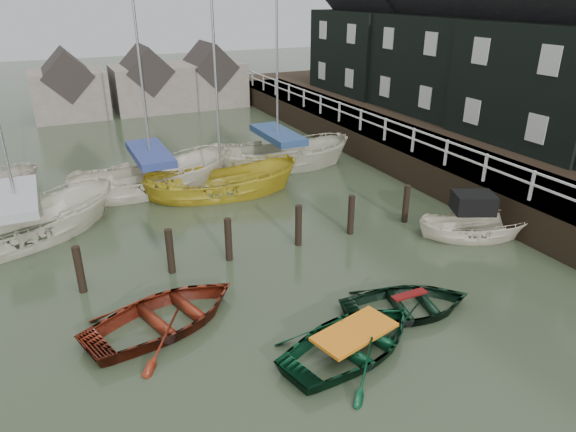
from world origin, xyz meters
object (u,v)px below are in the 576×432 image
sailboat_b (154,188)px  rowboat_green (354,351)px  sailboat_a (25,239)px  sailboat_c (222,194)px  rowboat_dkgreen (408,312)px  motorboat (473,234)px  sailboat_d (278,165)px  rowboat_red (167,325)px

sailboat_b → rowboat_green: bearing=-176.1°
sailboat_a → sailboat_c: sailboat_a is taller
sailboat_b → rowboat_dkgreen: bearing=-165.9°
rowboat_dkgreen → rowboat_green: bearing=121.8°
rowboat_green → motorboat: motorboat is taller
motorboat → sailboat_c: (-6.39, 7.52, -0.11)m
rowboat_green → sailboat_c: size_ratio=0.35×
sailboat_d → sailboat_c: bearing=139.3°
rowboat_green → sailboat_d: size_ratio=0.34×
rowboat_red → sailboat_c: 9.06m
sailboat_a → sailboat_b: size_ratio=0.91×
rowboat_red → motorboat: size_ratio=1.02×
sailboat_a → sailboat_b: (4.93, 2.96, 0.00)m
rowboat_red → sailboat_c: (4.17, 8.05, 0.01)m
rowboat_red → sailboat_a: size_ratio=0.37×
motorboat → sailboat_b: size_ratio=0.33×
rowboat_green → sailboat_c: 10.93m
sailboat_c → motorboat: bearing=-130.4°
motorboat → sailboat_b: sailboat_b is taller
sailboat_c → sailboat_d: (3.57, 2.29, 0.05)m
rowboat_green → rowboat_dkgreen: (2.13, 0.76, 0.00)m
motorboat → sailboat_a: bearing=90.4°
rowboat_green → motorboat: size_ratio=0.96×
rowboat_red → rowboat_green: (3.70, -2.87, 0.00)m
motorboat → sailboat_b: bearing=68.6°
rowboat_green → rowboat_dkgreen: bearing=-84.7°
rowboat_red → sailboat_a: 7.50m
sailboat_d → rowboat_dkgreen: bearing=-172.1°
sailboat_c → sailboat_b: bearing=64.4°
rowboat_red → sailboat_a: (-3.20, 6.78, 0.06)m
rowboat_dkgreen → sailboat_c: (-1.66, 10.16, 0.01)m
sailboat_b → sailboat_c: sailboat_b is taller
rowboat_red → sailboat_a: bearing=7.6°
motorboat → rowboat_green: bearing=141.2°
rowboat_green → sailboat_b: 12.77m
rowboat_red → sailboat_c: sailboat_c is taller
sailboat_c → sailboat_d: sailboat_d is taller
rowboat_green → motorboat: 7.66m
rowboat_dkgreen → sailboat_d: bearing=3.6°
rowboat_dkgreen → sailboat_b: sailboat_b is taller
sailboat_a → sailboat_d: (10.94, 3.56, -0.00)m
rowboat_dkgreen → sailboat_a: sailboat_a is taller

